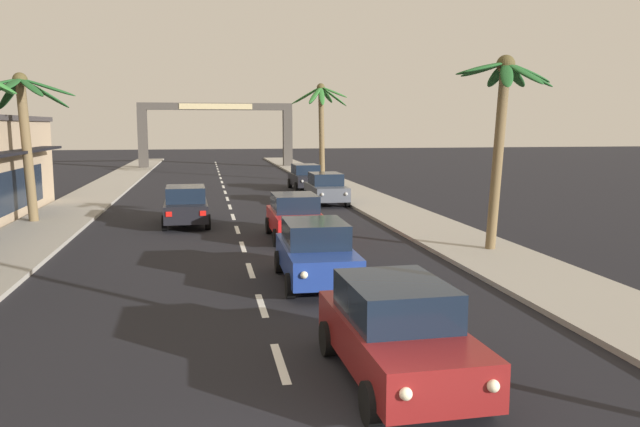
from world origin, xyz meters
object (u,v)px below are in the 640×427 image
at_px(sedan_third_in_queue, 316,252).
at_px(sedan_lead_at_stop_bar, 397,331).
at_px(sedan_parked_nearest_kerb, 326,188).
at_px(palm_right_second, 502,107).
at_px(sedan_oncoming_far, 186,205).
at_px(traffic_signal_mast, 596,12).
at_px(sedan_fifth_in_queue, 295,216).
at_px(palm_left_third, 24,116).
at_px(town_gateway_arch, 216,125).
at_px(palm_right_farthest, 321,112).
at_px(sedan_parked_mid_kerb, 306,177).

bearing_deg(sedan_third_in_queue, sedan_lead_at_stop_bar, -88.48).
height_order(sedan_third_in_queue, sedan_parked_nearest_kerb, same).
distance_m(sedan_third_in_queue, palm_right_second, 8.39).
relative_size(sedan_third_in_queue, sedan_oncoming_far, 1.00).
bearing_deg(sedan_parked_nearest_kerb, sedan_third_in_queue, -101.73).
distance_m(traffic_signal_mast, sedan_lead_at_stop_bar, 5.88).
relative_size(sedan_parked_nearest_kerb, palm_right_second, 0.68).
distance_m(traffic_signal_mast, sedan_oncoming_far, 22.33).
distance_m(sedan_fifth_in_queue, sedan_parked_nearest_kerb, 10.83).
height_order(palm_left_third, town_gateway_arch, town_gateway_arch).
bearing_deg(sedan_oncoming_far, palm_right_second, -37.09).
bearing_deg(palm_right_farthest, sedan_parked_nearest_kerb, -99.21).
height_order(sedan_third_in_queue, sedan_parked_mid_kerb, same).
distance_m(sedan_oncoming_far, sedan_parked_mid_kerb, 15.88).
xyz_separation_m(palm_left_third, town_gateway_arch, (8.74, 35.93, -0.41)).
relative_size(traffic_signal_mast, sedan_parked_nearest_kerb, 2.60).
bearing_deg(sedan_oncoming_far, sedan_parked_mid_kerb, 62.16).
height_order(traffic_signal_mast, sedan_parked_mid_kerb, traffic_signal_mast).
xyz_separation_m(sedan_third_in_queue, sedan_parked_mid_kerb, (3.69, 24.97, 0.00)).
height_order(sedan_lead_at_stop_bar, sedan_parked_nearest_kerb, same).
relative_size(sedan_fifth_in_queue, palm_right_second, 0.68).
distance_m(palm_right_second, town_gateway_arch, 46.04).
xyz_separation_m(palm_right_farthest, town_gateway_arch, (-7.45, 17.32, -0.98)).
bearing_deg(palm_right_second, sedan_oncoming_far, 142.91).
xyz_separation_m(palm_left_third, palm_right_second, (17.11, -9.34, 0.22)).
bearing_deg(sedan_third_in_queue, traffic_signal_mast, -83.57).
height_order(sedan_parked_nearest_kerb, palm_left_third, palm_left_third).
relative_size(sedan_third_in_queue, town_gateway_arch, 0.29).
relative_size(sedan_parked_nearest_kerb, palm_left_third, 0.69).
bearing_deg(traffic_signal_mast, sedan_fifth_in_queue, 92.56).
bearing_deg(sedan_fifth_in_queue, town_gateway_arch, 92.82).
bearing_deg(palm_right_farthest, palm_left_third, -131.01).
distance_m(sedan_oncoming_far, sedan_parked_nearest_kerb, 9.59).
relative_size(palm_left_third, town_gateway_arch, 0.42).
height_order(traffic_signal_mast, sedan_fifth_in_queue, traffic_signal_mast).
height_order(palm_right_second, palm_right_farthest, palm_right_farthest).
xyz_separation_m(palm_right_second, town_gateway_arch, (-8.37, 45.27, -0.62)).
bearing_deg(sedan_lead_at_stop_bar, sedan_parked_nearest_kerb, 81.96).
distance_m(sedan_parked_nearest_kerb, palm_left_third, 15.22).
bearing_deg(palm_right_farthest, sedan_lead_at_stop_bar, -98.47).
height_order(traffic_signal_mast, sedan_oncoming_far, traffic_signal_mast).
distance_m(sedan_parked_mid_kerb, palm_left_third, 19.26).
relative_size(sedan_fifth_in_queue, palm_right_farthest, 0.61).
bearing_deg(palm_right_second, sedan_parked_mid_kerb, 97.87).
xyz_separation_m(sedan_parked_nearest_kerb, palm_left_third, (-13.94, -4.79, 3.78)).
bearing_deg(palm_right_second, sedan_parked_nearest_kerb, 102.61).
distance_m(sedan_lead_at_stop_bar, palm_left_third, 22.21).
height_order(sedan_oncoming_far, palm_right_farthest, palm_right_farthest).
xyz_separation_m(traffic_signal_mast, sedan_parked_nearest_kerb, (2.40, 27.53, -4.56)).
height_order(sedan_lead_at_stop_bar, sedan_third_in_queue, same).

